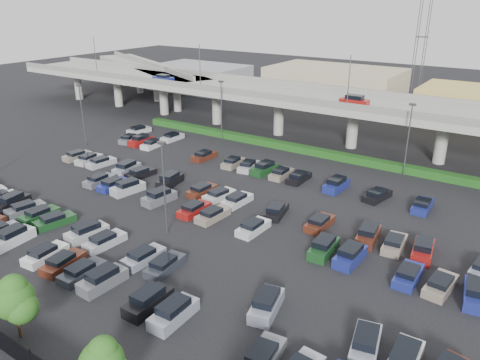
% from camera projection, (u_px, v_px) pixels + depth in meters
% --- Properties ---
extents(ground, '(280.00, 280.00, 0.00)m').
position_uv_depth(ground, '(212.00, 207.00, 56.52)').
color(ground, black).
extents(overpass, '(150.00, 13.00, 15.80)m').
position_uv_depth(overpass, '(325.00, 103.00, 78.67)').
color(overpass, gray).
rests_on(overpass, ground).
extents(on_ramp, '(50.93, 30.13, 8.80)m').
position_uv_depth(on_ramp, '(148.00, 70.00, 114.21)').
color(on_ramp, gray).
rests_on(on_ramp, ground).
extents(hedge, '(66.00, 1.60, 1.10)m').
position_uv_depth(hedge, '(305.00, 150.00, 75.58)').
color(hedge, '#1B4313').
rests_on(hedge, ground).
extents(tree_row, '(65.07, 3.66, 5.94)m').
position_uv_depth(tree_row, '(1.00, 292.00, 34.41)').
color(tree_row, '#332316').
rests_on(tree_row, ground).
extents(parked_cars, '(63.04, 41.64, 1.67)m').
position_uv_depth(parked_cars, '(177.00, 214.00, 53.22)').
color(parked_cars, '#2B2F38').
rests_on(parked_cars, ground).
extents(light_poles, '(66.90, 48.38, 10.30)m').
position_uv_depth(light_poles, '(194.00, 148.00, 57.90)').
color(light_poles, '#444549').
rests_on(light_poles, ground).
extents(distant_buildings, '(138.00, 24.00, 9.00)m').
position_uv_depth(distant_buildings, '(441.00, 100.00, 96.35)').
color(distant_buildings, gray).
rests_on(distant_buildings, ground).
extents(comm_tower, '(2.40, 2.40, 30.00)m').
position_uv_depth(comm_tower, '(422.00, 34.00, 105.71)').
color(comm_tower, '#444549').
rests_on(comm_tower, ground).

